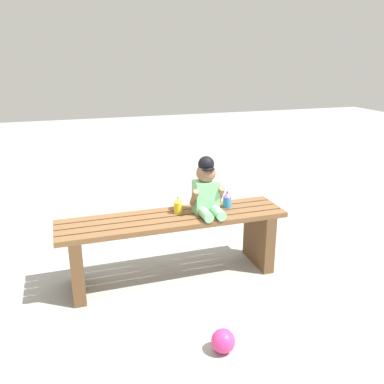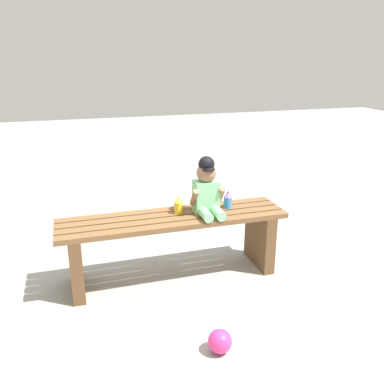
% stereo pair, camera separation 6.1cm
% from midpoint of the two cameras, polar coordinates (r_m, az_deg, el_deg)
% --- Properties ---
extents(ground_plane, '(16.00, 16.00, 0.00)m').
position_cam_midpoint_polar(ground_plane, '(3.03, -3.10, -11.69)').
color(ground_plane, '#999993').
extents(park_bench, '(1.58, 0.37, 0.47)m').
position_cam_midpoint_polar(park_bench, '(2.88, -3.21, -6.26)').
color(park_bench, brown).
rests_on(park_bench, ground_plane).
extents(child_figure, '(0.23, 0.27, 0.40)m').
position_cam_midpoint_polar(child_figure, '(2.81, 1.46, 0.43)').
color(child_figure, '#7FCC8C').
rests_on(child_figure, park_bench).
extents(sippy_cup_left, '(0.06, 0.06, 0.12)m').
position_cam_midpoint_polar(sippy_cup_left, '(2.85, -2.55, -1.89)').
color(sippy_cup_left, yellow).
rests_on(sippy_cup_left, park_bench).
extents(sippy_cup_right, '(0.06, 0.06, 0.12)m').
position_cam_midpoint_polar(sippy_cup_right, '(2.96, 4.36, -1.10)').
color(sippy_cup_right, '#338CE5').
rests_on(sippy_cup_right, park_bench).
extents(toy_ball, '(0.13, 0.13, 0.13)m').
position_cam_midpoint_polar(toy_ball, '(2.34, 3.60, -20.09)').
color(toy_ball, '#E5337F').
rests_on(toy_ball, ground_plane).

